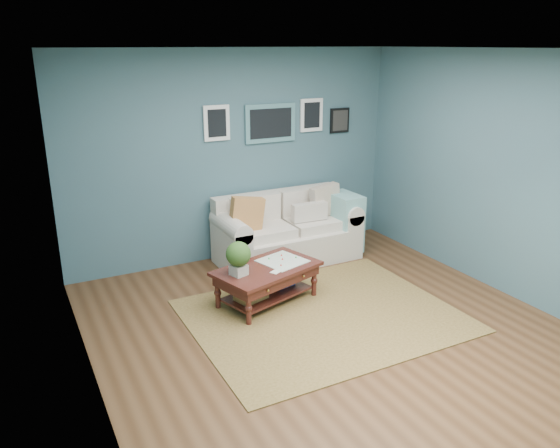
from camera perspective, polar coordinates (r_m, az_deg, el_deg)
room_shell at (r=5.04m, az=6.38°, el=2.31°), size 5.00×5.02×2.70m
area_rug at (r=5.87m, az=4.52°, el=-9.52°), size 2.72×2.18×0.01m
loveseat at (r=7.22m, az=1.24°, el=-0.62°), size 1.89×0.86×0.97m
coffee_table at (r=5.97m, az=-1.84°, el=-5.28°), size 1.27×0.95×0.79m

